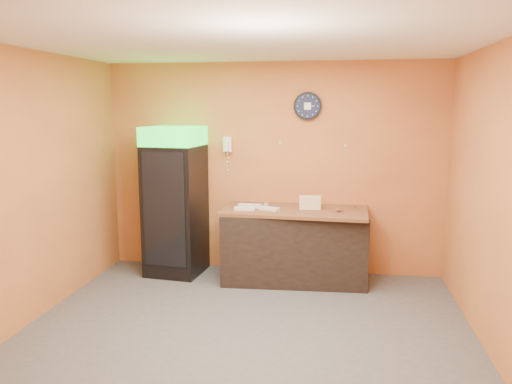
# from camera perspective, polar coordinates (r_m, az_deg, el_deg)

# --- Properties ---
(floor) EXTENTS (4.50, 4.50, 0.00)m
(floor) POSITION_cam_1_polar(r_m,az_deg,el_deg) (5.17, -1.14, -15.70)
(floor) COLOR #47474C
(floor) RESTS_ON ground
(back_wall) EXTENTS (4.50, 0.02, 2.80)m
(back_wall) POSITION_cam_1_polar(r_m,az_deg,el_deg) (6.70, 1.93, 2.70)
(back_wall) COLOR #D27D3B
(back_wall) RESTS_ON floor
(left_wall) EXTENTS (0.02, 4.00, 2.80)m
(left_wall) POSITION_cam_1_polar(r_m,az_deg,el_deg) (5.60, -24.46, 0.43)
(left_wall) COLOR #D27D3B
(left_wall) RESTS_ON floor
(right_wall) EXTENTS (0.02, 4.00, 2.80)m
(right_wall) POSITION_cam_1_polar(r_m,az_deg,el_deg) (4.87, 25.84, -0.96)
(right_wall) COLOR #D27D3B
(right_wall) RESTS_ON floor
(ceiling) EXTENTS (4.50, 4.00, 0.02)m
(ceiling) POSITION_cam_1_polar(r_m,az_deg,el_deg) (4.70, -1.26, 16.80)
(ceiling) COLOR white
(ceiling) RESTS_ON back_wall
(beverage_cooler) EXTENTS (0.75, 0.76, 1.96)m
(beverage_cooler) POSITION_cam_1_polar(r_m,az_deg,el_deg) (6.67, -9.28, -1.29)
(beverage_cooler) COLOR black
(beverage_cooler) RESTS_ON floor
(prep_counter) EXTENTS (1.84, 0.90, 0.90)m
(prep_counter) POSITION_cam_1_polar(r_m,az_deg,el_deg) (6.46, 4.39, -6.20)
(prep_counter) COLOR black
(prep_counter) RESTS_ON floor
(wall_clock) EXTENTS (0.36, 0.06, 0.36)m
(wall_clock) POSITION_cam_1_polar(r_m,az_deg,el_deg) (6.57, 5.92, 9.75)
(wall_clock) COLOR black
(wall_clock) RESTS_ON back_wall
(wall_phone) EXTENTS (0.11, 0.10, 0.20)m
(wall_phone) POSITION_cam_1_polar(r_m,az_deg,el_deg) (6.72, -3.29, 5.44)
(wall_phone) COLOR white
(wall_phone) RESTS_ON back_wall
(butcher_paper) EXTENTS (1.85, 0.95, 0.04)m
(butcher_paper) POSITION_cam_1_polar(r_m,az_deg,el_deg) (6.35, 4.44, -2.12)
(butcher_paper) COLOR brown
(butcher_paper) RESTS_ON prep_counter
(sub_roll_stack) EXTENTS (0.27, 0.11, 0.17)m
(sub_roll_stack) POSITION_cam_1_polar(r_m,az_deg,el_deg) (6.33, 6.20, -1.21)
(sub_roll_stack) COLOR beige
(sub_roll_stack) RESTS_ON butcher_paper
(wrapped_sandwich_left) EXTENTS (0.27, 0.14, 0.04)m
(wrapped_sandwich_left) POSITION_cam_1_polar(r_m,az_deg,el_deg) (6.25, -1.34, -1.92)
(wrapped_sandwich_left) COLOR silver
(wrapped_sandwich_left) RESTS_ON butcher_paper
(wrapped_sandwich_mid) EXTENTS (0.27, 0.18, 0.04)m
(wrapped_sandwich_mid) POSITION_cam_1_polar(r_m,az_deg,el_deg) (6.25, 1.53, -1.92)
(wrapped_sandwich_mid) COLOR silver
(wrapped_sandwich_mid) RESTS_ON butcher_paper
(wrapped_sandwich_right) EXTENTS (0.30, 0.12, 0.04)m
(wrapped_sandwich_right) POSITION_cam_1_polar(r_m,az_deg,el_deg) (6.41, -0.73, -1.60)
(wrapped_sandwich_right) COLOR silver
(wrapped_sandwich_right) RESTS_ON butcher_paper
(kitchen_tool) EXTENTS (0.07, 0.07, 0.07)m
(kitchen_tool) POSITION_cam_1_polar(r_m,az_deg,el_deg) (6.37, 1.22, -1.55)
(kitchen_tool) COLOR silver
(kitchen_tool) RESTS_ON butcher_paper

